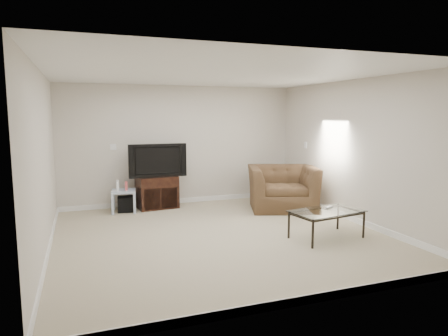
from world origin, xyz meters
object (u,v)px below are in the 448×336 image
object	(u,v)px
side_table	(124,201)
recliner	(283,180)
tv_stand	(157,192)
subwoofer	(125,204)
television	(157,160)
coffee_table	(326,224)

from	to	relation	value
side_table	recliner	bearing A→B (deg)	-14.66
tv_stand	subwoofer	xyz separation A→B (m)	(-0.65, -0.13, -0.17)
tv_stand	recliner	size ratio (longest dim) A/B	0.59
television	recliner	bearing A→B (deg)	-22.27
subwoofer	tv_stand	bearing A→B (deg)	11.68
subwoofer	recliner	xyz separation A→B (m)	(3.02, -0.81, 0.43)
side_table	recliner	distance (m)	3.18
side_table	coffee_table	world-z (taller)	side_table
coffee_table	tv_stand	bearing A→B (deg)	125.39
coffee_table	television	bearing A→B (deg)	125.65
television	coffee_table	size ratio (longest dim) A/B	0.98
television	coffee_table	distance (m)	3.64
recliner	coffee_table	world-z (taller)	recliner
television	subwoofer	bearing A→B (deg)	-172.31
coffee_table	side_table	bearing A→B (deg)	134.79
subwoofer	television	bearing A→B (deg)	8.86
tv_stand	recliner	xyz separation A→B (m)	(2.37, -0.95, 0.25)
subwoofer	coffee_table	distance (m)	3.90
side_table	subwoofer	xyz separation A→B (m)	(0.03, 0.01, -0.06)
recliner	coffee_table	xyz separation A→B (m)	(-0.29, -1.98, -0.36)
recliner	coffee_table	bearing A→B (deg)	-79.75
side_table	subwoofer	bearing A→B (deg)	26.21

